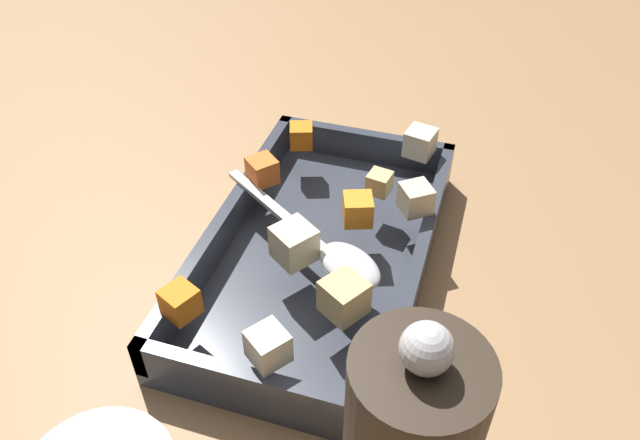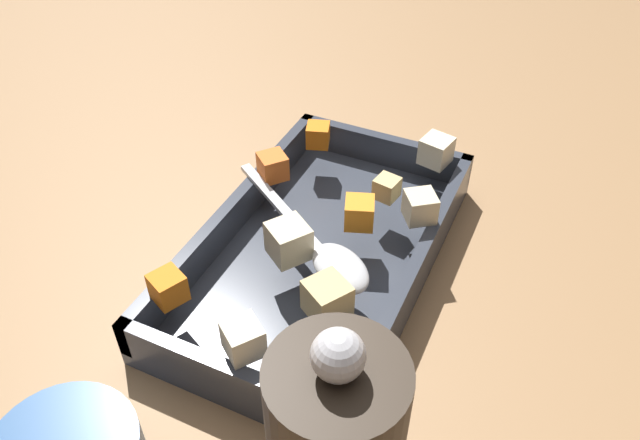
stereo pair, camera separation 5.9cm
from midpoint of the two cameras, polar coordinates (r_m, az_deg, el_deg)
The scene contains 13 objects.
ground_plane at distance 0.63m, azimuth -3.73°, elevation -4.49°, with size 4.00×4.00×0.00m, color #936D47.
baking_dish at distance 0.62m, azimuth -2.72°, elevation -3.32°, with size 0.36×0.21×0.05m.
carrot_chunk_near_right at distance 0.70m, azimuth -4.15°, elevation 7.54°, with size 0.02×0.02×0.02m, color orange.
carrot_chunk_mid_right at distance 0.65m, azimuth -7.85°, elevation 4.38°, with size 0.03×0.03×0.03m, color orange.
carrot_chunk_center at distance 0.53m, azimuth -15.71°, elevation -7.31°, with size 0.03×0.03×0.03m, color orange.
carrot_chunk_under_handle at distance 0.60m, azimuth 0.63°, elevation 0.85°, with size 0.03×0.03×0.03m, color orange.
potato_chunk_corner_nw at distance 0.63m, azimuth 2.75°, elevation 3.27°, with size 0.02×0.02×0.02m, color tan.
potato_chunk_mid_left at distance 0.49m, azimuth -8.26°, elevation -11.43°, with size 0.03×0.03×0.03m, color beige.
potato_chunk_corner_ne at distance 0.51m, azimuth -1.13°, elevation -7.16°, with size 0.03×0.03×0.03m, color tan.
potato_chunk_near_spoon at distance 0.69m, azimuth 6.64°, elevation 6.91°, with size 0.03×0.03×0.03m, color beige.
potato_chunk_heap_top at distance 0.61m, azimuth 5.95°, elevation 1.85°, with size 0.03×0.03×0.03m, color beige.
potato_chunk_near_left at distance 0.56m, azimuth -5.07°, elevation -2.34°, with size 0.03×0.03×0.03m, color beige.
serving_spoon at distance 0.55m, azimuth -1.27°, elevation -3.59°, with size 0.14×0.20×0.02m.
Camera 1 is at (0.42, 0.14, 0.45)m, focal length 35.31 mm.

